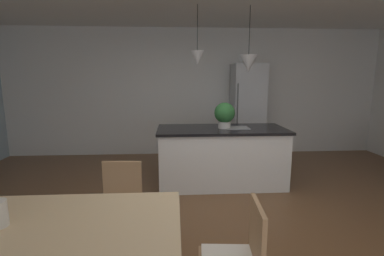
{
  "coord_description": "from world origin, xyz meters",
  "views": [
    {
      "loc": [
        -0.45,
        -2.95,
        1.67
      ],
      "look_at": [
        -0.28,
        -0.1,
        1.16
      ],
      "focal_mm": 26.52,
      "sensor_mm": 36.0,
      "label": 1
    }
  ],
  "objects_px": {
    "dining_table": "(16,237)",
    "chair_far_right": "(120,205)",
    "potted_plant_on_island": "(225,114)",
    "kitchen_island": "(221,156)",
    "refrigerator": "(247,111)"
  },
  "relations": [
    {
      "from": "chair_far_right",
      "to": "dining_table",
      "type": "bearing_deg",
      "value": -117.84
    },
    {
      "from": "kitchen_island",
      "to": "refrigerator",
      "type": "distance_m",
      "value": 1.81
    },
    {
      "from": "dining_table",
      "to": "kitchen_island",
      "type": "relative_size",
      "value": 1.03
    },
    {
      "from": "potted_plant_on_island",
      "to": "refrigerator",
      "type": "bearing_deg",
      "value": 64.09
    },
    {
      "from": "dining_table",
      "to": "chair_far_right",
      "type": "xyz_separation_m",
      "value": [
        0.46,
        0.88,
        -0.22
      ]
    },
    {
      "from": "kitchen_island",
      "to": "refrigerator",
      "type": "relative_size",
      "value": 1.01
    },
    {
      "from": "chair_far_right",
      "to": "kitchen_island",
      "type": "bearing_deg",
      "value": 53.79
    },
    {
      "from": "chair_far_right",
      "to": "refrigerator",
      "type": "relative_size",
      "value": 0.45
    },
    {
      "from": "dining_table",
      "to": "refrigerator",
      "type": "bearing_deg",
      "value": 58.78
    },
    {
      "from": "chair_far_right",
      "to": "potted_plant_on_island",
      "type": "height_order",
      "value": "potted_plant_on_island"
    },
    {
      "from": "dining_table",
      "to": "kitchen_island",
      "type": "xyz_separation_m",
      "value": [
        1.71,
        2.59,
        -0.23
      ]
    },
    {
      "from": "kitchen_island",
      "to": "chair_far_right",
      "type": "bearing_deg",
      "value": -126.21
    },
    {
      "from": "dining_table",
      "to": "potted_plant_on_island",
      "type": "height_order",
      "value": "potted_plant_on_island"
    },
    {
      "from": "potted_plant_on_island",
      "to": "chair_far_right",
      "type": "bearing_deg",
      "value": -127.05
    },
    {
      "from": "dining_table",
      "to": "chair_far_right",
      "type": "relative_size",
      "value": 2.35
    }
  ]
}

